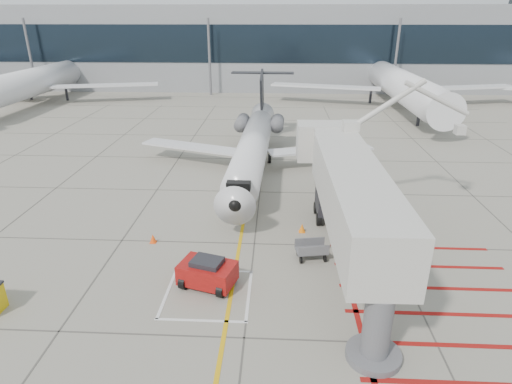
{
  "coord_description": "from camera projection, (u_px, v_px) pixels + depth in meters",
  "views": [
    {
      "loc": [
        1.21,
        -18.19,
        12.63
      ],
      "look_at": [
        0.0,
        6.0,
        2.5
      ],
      "focal_mm": 30.0,
      "sensor_mm": 36.0,
      "label": 1
    }
  ],
  "objects": [
    {
      "name": "ground_plane",
      "position": [
        250.0,
        283.0,
        21.69
      ],
      "size": [
        260.0,
        260.0,
        0.0
      ],
      "primitive_type": "plane",
      "color": "gray",
      "rests_on": "ground"
    },
    {
      "name": "regional_jet",
      "position": [
        250.0,
        138.0,
        33.6
      ],
      "size": [
        22.47,
        27.92,
        7.14
      ],
      "primitive_type": null,
      "rotation": [
        0.0,
        0.0,
        -0.03
      ],
      "color": "silver",
      "rests_on": "ground_plane"
    },
    {
      "name": "jet_bridge",
      "position": [
        353.0,
        204.0,
        21.48
      ],
      "size": [
        9.25,
        19.03,
        7.55
      ],
      "primitive_type": null,
      "rotation": [
        0.0,
        0.0,
        0.02
      ],
      "color": "beige",
      "rests_on": "ground_plane"
    },
    {
      "name": "pushback_tug",
      "position": [
        207.0,
        272.0,
        21.2
      ],
      "size": [
        3.07,
        2.4,
        1.58
      ],
      "primitive_type": null,
      "rotation": [
        0.0,
        0.0,
        -0.29
      ],
      "color": "#A0110F",
      "rests_on": "ground_plane"
    },
    {
      "name": "baggage_cart",
      "position": [
        311.0,
        250.0,
        23.65
      ],
      "size": [
        1.86,
        1.34,
        1.08
      ],
      "primitive_type": null,
      "rotation": [
        0.0,
        0.0,
        0.17
      ],
      "color": "#5A5A5F",
      "rests_on": "ground_plane"
    },
    {
      "name": "ground_power_unit",
      "position": [
        385.0,
        218.0,
        26.56
      ],
      "size": [
        2.51,
        1.88,
        1.77
      ],
      "primitive_type": null,
      "rotation": [
        0.0,
        0.0,
        0.28
      ],
      "color": "silver",
      "rests_on": "ground_plane"
    },
    {
      "name": "cone_nose",
      "position": [
        153.0,
        238.0,
        25.43
      ],
      "size": [
        0.39,
        0.39,
        0.54
      ],
      "primitive_type": "cone",
      "color": "#FF4C0D",
      "rests_on": "ground_plane"
    },
    {
      "name": "cone_side",
      "position": [
        302.0,
        228.0,
        26.64
      ],
      "size": [
        0.41,
        0.41,
        0.56
      ],
      "primitive_type": "cone",
      "color": "orange",
      "rests_on": "ground_plane"
    },
    {
      "name": "terminal_building",
      "position": [
        324.0,
        45.0,
        83.02
      ],
      "size": [
        180.0,
        28.0,
        14.0
      ],
      "primitive_type": "cube",
      "color": "gray",
      "rests_on": "ground_plane"
    },
    {
      "name": "terminal_glass_band",
      "position": [
        332.0,
        44.0,
        69.69
      ],
      "size": [
        180.0,
        0.1,
        6.0
      ],
      "primitive_type": "cube",
      "color": "black",
      "rests_on": "ground_plane"
    },
    {
      "name": "bg_aircraft_b",
      "position": [
        36.0,
        63.0,
        63.42
      ],
      "size": [
        35.06,
        38.95,
        11.69
      ],
      "primitive_type": null,
      "color": "silver",
      "rests_on": "ground_plane"
    },
    {
      "name": "bg_aircraft_c",
      "position": [
        398.0,
        64.0,
        60.9
      ],
      "size": [
        36.22,
        40.25,
        12.07
      ],
      "primitive_type": null,
      "color": "silver",
      "rests_on": "ground_plane"
    }
  ]
}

